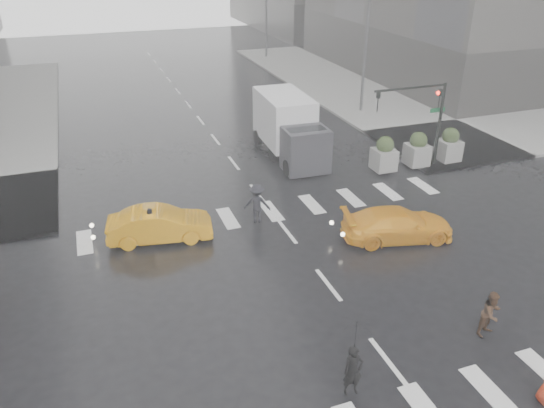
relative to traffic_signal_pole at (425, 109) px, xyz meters
name	(u,v)px	position (x,y,z in m)	size (l,w,h in m)	color
ground	(328,285)	(-9.01, -8.01, -3.22)	(120.00, 120.00, 0.00)	black
sidewalk_ne	(466,102)	(10.49, 9.49, -3.14)	(35.00, 35.00, 0.15)	gray
road_markings	(328,285)	(-9.01, -8.01, -3.21)	(18.00, 48.00, 0.01)	silver
traffic_signal_pole	(425,109)	(0.00, 0.00, 0.00)	(4.45, 0.42, 4.50)	black
street_lamp_near	(364,40)	(1.86, 9.99, 1.73)	(2.15, 0.22, 9.00)	#59595B
street_lamp_far	(265,6)	(1.86, 29.99, 1.73)	(2.15, 0.22, 9.00)	#59595B
planter_west	(384,154)	(-2.01, 0.19, -2.23)	(1.10, 1.10, 1.80)	gray
planter_mid	(417,150)	(-0.01, 0.19, -2.23)	(1.10, 1.10, 1.80)	gray
planter_east	(449,145)	(1.99, 0.19, -2.23)	(1.10, 1.10, 1.80)	gray
pedestrian_black	(355,345)	(-10.56, -12.71, -1.56)	(1.03, 1.05, 2.43)	black
pedestrian_brown	(491,314)	(-5.48, -12.01, -2.46)	(0.74, 0.58, 1.52)	#3F2716
pedestrian_far_a	(152,226)	(-14.39, -3.01, -2.44)	(0.91, 0.55, 1.55)	black
pedestrian_far_b	(257,203)	(-9.90, -2.73, -2.34)	(1.13, 0.62, 1.75)	black
taxi_mid	(160,225)	(-14.05, -2.83, -2.53)	(1.44, 4.14, 1.36)	#F89D0D
taxi_rear	(398,224)	(-5.02, -6.01, -2.56)	(1.83, 3.97, 1.30)	#F89D0D
box_truck	(289,126)	(-5.83, 3.84, -1.44)	(2.35, 6.26, 3.33)	silver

